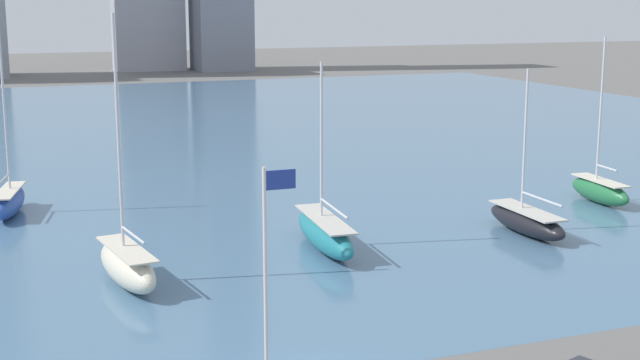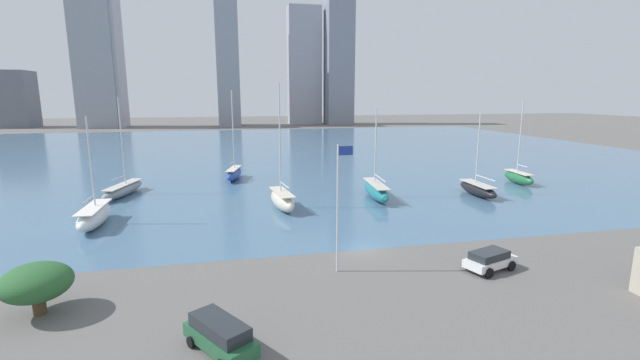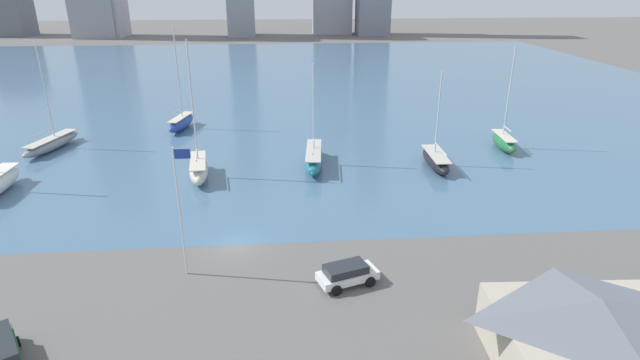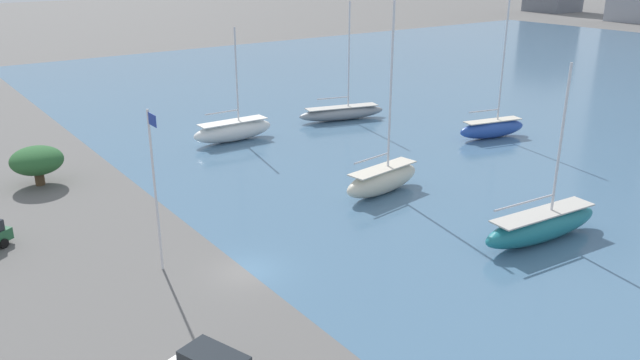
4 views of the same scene
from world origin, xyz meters
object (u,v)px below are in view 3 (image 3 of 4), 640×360
Objects in this scene: flag_pole at (180,208)px; sailboat_cream at (199,168)px; sailboat_teal at (314,158)px; sailboat_black at (436,160)px; sailboat_green at (504,141)px; sailboat_gray at (52,143)px; boat_shed at (594,334)px; parked_suv_green at (1,353)px; parked_wagon_white at (347,273)px; sailboat_blue at (181,122)px.

flag_pole is 0.67× the size of sailboat_cream.
sailboat_teal is (11.21, 22.55, -4.44)m from flag_pole.
sailboat_black is at bearing -0.15° from sailboat_teal.
sailboat_green is at bearing 36.58° from flag_pole.
sailboat_gray is (-20.76, 11.92, -0.31)m from sailboat_cream.
sailboat_black is 0.84× the size of sailboat_gray.
boat_shed is 0.74× the size of sailboat_cream.
parked_suv_green is at bearing -137.50° from sailboat_black.
sailboat_teal is 2.39× the size of parked_suv_green.
sailboat_teal is 2.52× the size of parked_wagon_white.
sailboat_cream is at bearing -162.84° from sailboat_teal.
sailboat_gray is (-15.32, -8.27, -0.20)m from sailboat_blue.
sailboat_cream reaches higher than sailboat_black.
sailboat_blue is at bearing -174.28° from parked_wagon_white.
sailboat_blue is 1.08× the size of sailboat_gray.
sailboat_black is at bearing 91.24° from boat_shed.
sailboat_gray is at bearing 142.66° from sailboat_cream.
sailboat_teal is at bearing -0.19° from sailboat_gray.
parked_wagon_white is at bearing -118.93° from sailboat_black.
sailboat_cream is at bearing 95.56° from flag_pole.
sailboat_cream is 3.18× the size of parked_wagon_white.
sailboat_teal is 37.62m from parked_suv_green.
parked_suv_green is (-20.22, -31.72, -0.12)m from sailboat_teal.
parked_wagon_white is at bearing 146.53° from boat_shed.
parked_suv_green is (13.67, -40.83, 0.10)m from sailboat_gray.
sailboat_blue reaches higher than flag_pole.
sailboat_gray is (-33.89, 9.11, -0.22)m from sailboat_teal.
sailboat_cream is at bearing 133.07° from boat_shed.
sailboat_blue is (-43.99, 12.76, 0.05)m from sailboat_green.
sailboat_gray is (-47.50, 43.45, -1.38)m from boat_shed.
boat_shed is at bearing -57.17° from sailboat_cream.
parked_suv_green is (-34.71, -30.39, 0.07)m from sailboat_black.
sailboat_black is 27.66m from sailboat_cream.
boat_shed is 33.96m from parked_suv_green.
flag_pole is 13.05m from parked_wagon_white.
sailboat_black is 2.37× the size of parked_wagon_white.
parked_wagon_white is at bearing -83.20° from sailboat_teal.
flag_pole is at bearing -139.14° from sailboat_black.
flag_pole reaches higher than parked_suv_green.
sailboat_black is 46.14m from parked_suv_green.
sailboat_black is (25.70, 21.23, -4.63)m from flag_pole.
sailboat_green is at bearing 3.45° from sailboat_cream.
boat_shed is at bearing -102.36° from sailboat_green.
sailboat_blue reaches higher than sailboat_gray.
sailboat_cream is at bearing -166.70° from parked_wagon_white.
sailboat_green is (36.62, 27.18, -4.51)m from flag_pole.
sailboat_blue reaches higher than parked_wagon_white.
flag_pole is at bearing -39.52° from sailboat_gray.
sailboat_teal is at bearing -30.03° from sailboat_blue.
boat_shed is 40.73m from sailboat_green.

